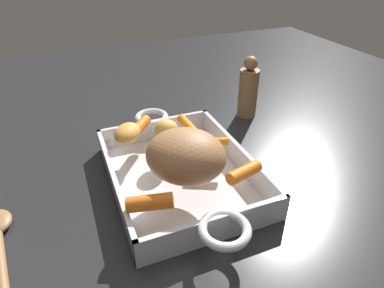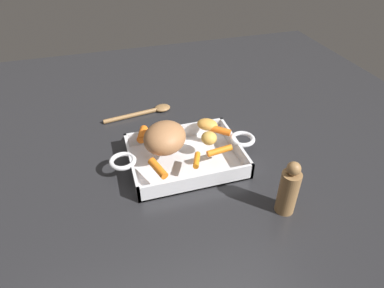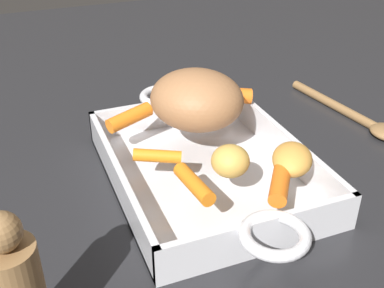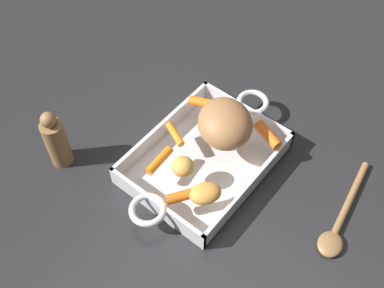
{
  "view_description": "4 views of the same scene",
  "coord_description": "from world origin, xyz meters",
  "px_view_note": "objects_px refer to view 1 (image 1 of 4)",
  "views": [
    {
      "loc": [
        0.45,
        -0.16,
        0.38
      ],
      "look_at": [
        0.02,
        0.02,
        0.08
      ],
      "focal_mm": 30.63,
      "sensor_mm": 36.0,
      "label": 1
    },
    {
      "loc": [
        0.19,
        0.71,
        0.62
      ],
      "look_at": [
        -0.01,
        0.03,
        0.08
      ],
      "focal_mm": 30.93,
      "sensor_mm": 36.0,
      "label": 2
    },
    {
      "loc": [
        -0.49,
        0.22,
        0.38
      ],
      "look_at": [
        -0.02,
        0.03,
        0.07
      ],
      "focal_mm": 45.27,
      "sensor_mm": 36.0,
      "label": 3
    },
    {
      "loc": [
        -0.47,
        -0.35,
        0.85
      ],
      "look_at": [
        -0.02,
        0.02,
        0.07
      ],
      "focal_mm": 44.69,
      "sensor_mm": 36.0,
      "label": 4
    }
  ],
  "objects_px": {
    "baby_carrot_long": "(141,126)",
    "baby_carrot_southwest": "(189,126)",
    "pork_roast": "(186,156)",
    "baby_carrot_northeast": "(244,172)",
    "pepper_mill": "(248,90)",
    "baby_carrot_center_right": "(213,142)",
    "baby_carrot_southeast": "(150,203)",
    "potato_halved": "(165,130)",
    "potato_golden_large": "(127,133)",
    "roasting_dish": "(180,173)"
  },
  "relations": [
    {
      "from": "baby_carrot_long",
      "to": "baby_carrot_southwest",
      "type": "bearing_deg",
      "value": 68.29
    },
    {
      "from": "pork_roast",
      "to": "baby_carrot_long",
      "type": "distance_m",
      "value": 0.18
    },
    {
      "from": "baby_carrot_southwest",
      "to": "baby_carrot_northeast",
      "type": "height_order",
      "value": "baby_carrot_northeast"
    },
    {
      "from": "baby_carrot_long",
      "to": "baby_carrot_southwest",
      "type": "relative_size",
      "value": 0.87
    },
    {
      "from": "pork_roast",
      "to": "baby_carrot_southwest",
      "type": "xyz_separation_m",
      "value": [
        -0.14,
        0.06,
        -0.03
      ]
    },
    {
      "from": "pork_roast",
      "to": "pepper_mill",
      "type": "height_order",
      "value": "pepper_mill"
    },
    {
      "from": "baby_carrot_center_right",
      "to": "baby_carrot_long",
      "type": "xyz_separation_m",
      "value": [
        -0.11,
        -0.11,
        0.0
      ]
    },
    {
      "from": "baby_carrot_long",
      "to": "baby_carrot_southeast",
      "type": "xyz_separation_m",
      "value": [
        0.23,
        -0.05,
        0.0
      ]
    },
    {
      "from": "baby_carrot_long",
      "to": "potato_halved",
      "type": "bearing_deg",
      "value": 36.41
    },
    {
      "from": "baby_carrot_long",
      "to": "baby_carrot_southwest",
      "type": "distance_m",
      "value": 0.1
    },
    {
      "from": "potato_golden_large",
      "to": "pepper_mill",
      "type": "height_order",
      "value": "pepper_mill"
    },
    {
      "from": "baby_carrot_center_right",
      "to": "baby_carrot_southeast",
      "type": "xyz_separation_m",
      "value": [
        0.12,
        -0.15,
        0.0
      ]
    },
    {
      "from": "pepper_mill",
      "to": "baby_carrot_center_right",
      "type": "bearing_deg",
      "value": -45.78
    },
    {
      "from": "baby_carrot_center_right",
      "to": "baby_carrot_southwest",
      "type": "xyz_separation_m",
      "value": [
        -0.07,
        -0.02,
        0.0
      ]
    },
    {
      "from": "potato_halved",
      "to": "potato_golden_large",
      "type": "xyz_separation_m",
      "value": [
        -0.02,
        -0.07,
        -0.0
      ]
    },
    {
      "from": "baby_carrot_southwest",
      "to": "baby_carrot_southeast",
      "type": "distance_m",
      "value": 0.23
    },
    {
      "from": "baby_carrot_northeast",
      "to": "roasting_dish",
      "type": "bearing_deg",
      "value": -141.13
    },
    {
      "from": "baby_carrot_southwest",
      "to": "baby_carrot_southeast",
      "type": "relative_size",
      "value": 1.08
    },
    {
      "from": "baby_carrot_center_right",
      "to": "baby_carrot_northeast",
      "type": "xyz_separation_m",
      "value": [
        0.11,
        0.01,
        0.0
      ]
    },
    {
      "from": "roasting_dish",
      "to": "baby_carrot_northeast",
      "type": "distance_m",
      "value": 0.13
    },
    {
      "from": "pepper_mill",
      "to": "baby_carrot_southeast",
      "type": "bearing_deg",
      "value": -48.71
    },
    {
      "from": "baby_carrot_center_right",
      "to": "pepper_mill",
      "type": "height_order",
      "value": "pepper_mill"
    },
    {
      "from": "baby_carrot_southeast",
      "to": "potato_golden_large",
      "type": "xyz_separation_m",
      "value": [
        -0.2,
        0.01,
        0.0
      ]
    },
    {
      "from": "pork_roast",
      "to": "baby_carrot_long",
      "type": "relative_size",
      "value": 2.05
    },
    {
      "from": "potato_halved",
      "to": "pepper_mill",
      "type": "relative_size",
      "value": 0.3
    },
    {
      "from": "baby_carrot_northeast",
      "to": "pepper_mill",
      "type": "xyz_separation_m",
      "value": [
        -0.28,
        0.17,
        0.01
      ]
    },
    {
      "from": "roasting_dish",
      "to": "baby_carrot_southeast",
      "type": "xyz_separation_m",
      "value": [
        0.11,
        -0.08,
        0.05
      ]
    },
    {
      "from": "pork_roast",
      "to": "potato_halved",
      "type": "relative_size",
      "value": 2.83
    },
    {
      "from": "baby_carrot_southwest",
      "to": "potato_halved",
      "type": "distance_m",
      "value": 0.06
    },
    {
      "from": "pork_roast",
      "to": "potato_halved",
      "type": "bearing_deg",
      "value": 176.98
    },
    {
      "from": "pork_roast",
      "to": "baby_carrot_southeast",
      "type": "bearing_deg",
      "value": -55.48
    },
    {
      "from": "baby_carrot_southeast",
      "to": "pepper_mill",
      "type": "bearing_deg",
      "value": 131.29
    },
    {
      "from": "roasting_dish",
      "to": "pork_roast",
      "type": "xyz_separation_m",
      "value": [
        0.06,
        -0.01,
        0.08
      ]
    },
    {
      "from": "roasting_dish",
      "to": "pepper_mill",
      "type": "distance_m",
      "value": 0.31
    },
    {
      "from": "baby_carrot_southeast",
      "to": "baby_carrot_northeast",
      "type": "bearing_deg",
      "value": 94.38
    },
    {
      "from": "baby_carrot_long",
      "to": "potato_halved",
      "type": "distance_m",
      "value": 0.06
    },
    {
      "from": "pork_roast",
      "to": "baby_carrot_northeast",
      "type": "bearing_deg",
      "value": 65.18
    },
    {
      "from": "baby_carrot_northeast",
      "to": "potato_halved",
      "type": "xyz_separation_m",
      "value": [
        -0.16,
        -0.08,
        0.01
      ]
    },
    {
      "from": "potato_halved",
      "to": "potato_golden_large",
      "type": "distance_m",
      "value": 0.07
    },
    {
      "from": "baby_carrot_southwest",
      "to": "baby_carrot_center_right",
      "type": "bearing_deg",
      "value": 14.96
    },
    {
      "from": "baby_carrot_long",
      "to": "roasting_dish",
      "type": "bearing_deg",
      "value": 17.84
    },
    {
      "from": "potato_golden_large",
      "to": "pepper_mill",
      "type": "distance_m",
      "value": 0.33
    },
    {
      "from": "baby_carrot_northeast",
      "to": "pork_roast",
      "type": "bearing_deg",
      "value": -114.82
    },
    {
      "from": "roasting_dish",
      "to": "potato_golden_large",
      "type": "height_order",
      "value": "potato_golden_large"
    },
    {
      "from": "pork_roast",
      "to": "baby_carrot_southeast",
      "type": "distance_m",
      "value": 0.1
    },
    {
      "from": "baby_carrot_long",
      "to": "potato_halved",
      "type": "height_order",
      "value": "potato_halved"
    },
    {
      "from": "baby_carrot_long",
      "to": "baby_carrot_northeast",
      "type": "relative_size",
      "value": 0.94
    },
    {
      "from": "baby_carrot_center_right",
      "to": "baby_carrot_southeast",
      "type": "bearing_deg",
      "value": -52.42
    },
    {
      "from": "baby_carrot_southwest",
      "to": "pepper_mill",
      "type": "height_order",
      "value": "pepper_mill"
    },
    {
      "from": "pork_roast",
      "to": "potato_golden_large",
      "type": "height_order",
      "value": "pork_roast"
    }
  ]
}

